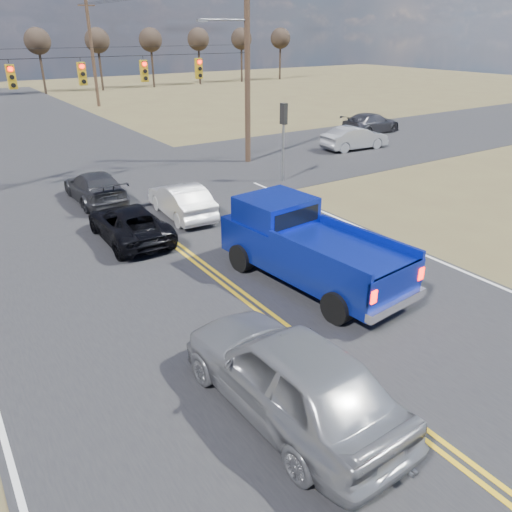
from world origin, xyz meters
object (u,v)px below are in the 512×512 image
pickup_truck (307,247)px  white_car_queue (181,200)px  silver_suv (289,374)px  black_suv (129,223)px  cross_car_east_near (355,138)px  cross_car_east_far (371,123)px  dgrey_car_queue (95,187)px

pickup_truck → white_car_queue: pickup_truck is taller
silver_suv → white_car_queue: 12.33m
black_suv → cross_car_east_near: bearing=-158.2°
white_car_queue → cross_car_east_far: (19.89, 8.73, 0.05)m
silver_suv → white_car_queue: size_ratio=1.29×
cross_car_east_far → black_suv: bearing=108.2°
pickup_truck → cross_car_east_near: (14.40, 12.85, -0.41)m
black_suv → cross_car_east_near: 18.91m
black_suv → cross_car_east_near: size_ratio=1.02×
pickup_truck → cross_car_east_far: bearing=34.1°
cross_car_east_near → cross_car_east_far: (4.90, 3.37, 0.01)m
black_suv → cross_car_east_far: (22.62, 9.99, 0.11)m
pickup_truck → white_car_queue: size_ratio=1.54×
white_car_queue → dgrey_car_queue: 4.56m
pickup_truck → cross_car_east_far: (19.30, 16.22, -0.40)m
silver_suv → cross_car_east_near: size_ratio=1.21×
white_car_queue → silver_suv: bearing=77.6°
white_car_queue → dgrey_car_queue: size_ratio=0.89×
pickup_truck → white_car_queue: bearing=88.6°
dgrey_car_queue → cross_car_east_near: cross_car_east_near is taller
dgrey_car_queue → pickup_truck: bearing=105.8°
white_car_queue → cross_car_east_far: cross_car_east_far is taller
silver_suv → cross_car_east_far: 31.06m
silver_suv → dgrey_car_queue: silver_suv is taller
cross_car_east_near → cross_car_east_far: cross_car_east_far is taller
silver_suv → cross_car_east_near: 25.17m
black_suv → silver_suv: bearing=87.9°
black_suv → cross_car_east_far: bearing=-154.8°
pickup_truck → dgrey_car_queue: (-2.97, 11.38, -0.46)m
cross_car_east_far → silver_suv: bearing=125.8°
cross_car_east_far → white_car_queue: bearing=108.0°
pickup_truck → silver_suv: (-3.96, -4.37, -0.22)m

